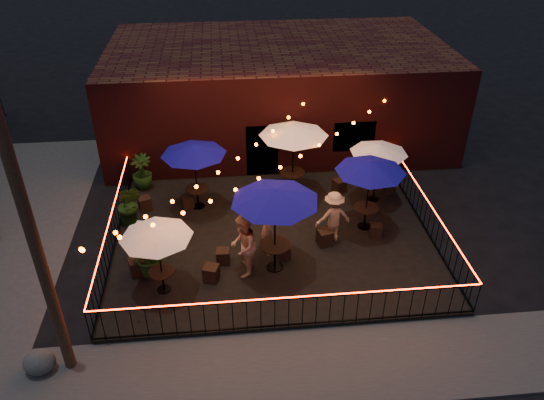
{
  "coord_description": "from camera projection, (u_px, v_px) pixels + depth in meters",
  "views": [
    {
      "loc": [
        -1.4,
        -11.73,
        10.35
      ],
      "look_at": [
        0.01,
        2.43,
        1.25
      ],
      "focal_mm": 35.0,
      "sensor_mm": 36.0,
      "label": 1
    }
  ],
  "objects": [
    {
      "name": "fence_left",
      "position": [
        113.0,
        232.0,
        16.43
      ],
      "size": [
        0.04,
        8.0,
        1.04
      ],
      "rotation": [
        0.0,
        0.0,
        1.57
      ],
      "color": "black",
      "rests_on": "patio"
    },
    {
      "name": "patron_c",
      "position": [
        333.0,
        217.0,
        16.52
      ],
      "size": [
        1.2,
        0.79,
        1.73
      ],
      "primitive_type": "imported",
      "rotation": [
        0.0,
        0.0,
        3.28
      ],
      "color": "#CBA88B",
      "rests_on": "patio"
    },
    {
      "name": "patron_a",
      "position": [
        267.0,
        229.0,
        15.98
      ],
      "size": [
        0.58,
        0.73,
        1.73
      ],
      "primitive_type": "imported",
      "rotation": [
        0.0,
        0.0,
        1.87
      ],
      "color": "beige",
      "rests_on": "patio"
    },
    {
      "name": "cafe_table_1",
      "position": [
        194.0,
        150.0,
        17.4
      ],
      "size": [
        2.44,
        2.44,
        2.41
      ],
      "rotation": [
        0.0,
        0.0,
        0.12
      ],
      "color": "black",
      "rests_on": "patio"
    },
    {
      "name": "potted_shrub_b",
      "position": [
        129.0,
        205.0,
        17.28
      ],
      "size": [
        1.0,
        0.89,
        1.52
      ],
      "primitive_type": "imported",
      "rotation": [
        0.0,
        0.0,
        -0.3
      ],
      "color": "#1D4015",
      "rests_on": "patio"
    },
    {
      "name": "patio",
      "position": [
        273.0,
        238.0,
        17.17
      ],
      "size": [
        10.0,
        8.0,
        0.15
      ],
      "primitive_type": "cube",
      "color": "black",
      "rests_on": "ground"
    },
    {
      "name": "festoon_lights",
      "position": [
        240.0,
        179.0,
        15.51
      ],
      "size": [
        10.02,
        8.72,
        1.32
      ],
      "color": "#FF4A00",
      "rests_on": "ground"
    },
    {
      "name": "sidewalk",
      "position": [
        295.0,
        369.0,
        12.79
      ],
      "size": [
        18.0,
        2.5,
        0.05
      ],
      "primitive_type": "cube",
      "color": "#41403C",
      "rests_on": "ground"
    },
    {
      "name": "ground",
      "position": [
        280.0,
        280.0,
        15.53
      ],
      "size": [
        110.0,
        110.0,
        0.0
      ],
      "primitive_type": "plane",
      "color": "black",
      "rests_on": "ground"
    },
    {
      "name": "bistro_chair_8",
      "position": [
        325.0,
        237.0,
        16.63
      ],
      "size": [
        0.53,
        0.53,
        0.52
      ],
      "primitive_type": "cube",
      "rotation": [
        0.0,
        0.0,
        0.24
      ],
      "color": "black",
      "rests_on": "patio"
    },
    {
      "name": "cafe_table_5",
      "position": [
        379.0,
        149.0,
        17.91
      ],
      "size": [
        2.58,
        2.58,
        2.18
      ],
      "rotation": [
        0.0,
        0.0,
        0.38
      ],
      "color": "black",
      "rests_on": "patio"
    },
    {
      "name": "bistro_chair_5",
      "position": [
        285.0,
        252.0,
        16.11
      ],
      "size": [
        0.35,
        0.35,
        0.4
      ],
      "primitive_type": "cube",
      "rotation": [
        0.0,
        0.0,
        3.19
      ],
      "color": "black",
      "rests_on": "patio"
    },
    {
      "name": "cafe_table_0",
      "position": [
        156.0,
        233.0,
        13.91
      ],
      "size": [
        2.2,
        2.2,
        2.16
      ],
      "rotation": [
        0.0,
        0.0,
        0.13
      ],
      "color": "black",
      "rests_on": "patio"
    },
    {
      "name": "brick_building",
      "position": [
        277.0,
        91.0,
        22.91
      ],
      "size": [
        14.0,
        8.0,
        4.0
      ],
      "color": "#350E0F",
      "rests_on": "ground"
    },
    {
      "name": "utility_pole",
      "position": [
        31.0,
        233.0,
        10.74
      ],
      "size": [
        0.26,
        0.26,
        8.0
      ],
      "primitive_type": "cylinder",
      "color": "#322114",
      "rests_on": "ground"
    },
    {
      "name": "bistro_chair_7",
      "position": [
        305.0,
        200.0,
        18.54
      ],
      "size": [
        0.43,
        0.43,
        0.41
      ],
      "primitive_type": "cube",
      "rotation": [
        0.0,
        0.0,
        3.44
      ],
      "color": "black",
      "rests_on": "patio"
    },
    {
      "name": "boulder",
      "position": [
        39.0,
        362.0,
        12.58
      ],
      "size": [
        0.93,
        0.83,
        0.65
      ],
      "primitive_type": "ellipsoid",
      "rotation": [
        0.0,
        0.0,
        0.17
      ],
      "color": "#42413D",
      "rests_on": "ground"
    },
    {
      "name": "fence_front",
      "position": [
        289.0,
        313.0,
        13.5
      ],
      "size": [
        10.0,
        0.04,
        1.04
      ],
      "color": "black",
      "rests_on": "patio"
    },
    {
      "name": "bistro_chair_3",
      "position": [
        187.0,
        201.0,
        18.45
      ],
      "size": [
        0.49,
        0.49,
        0.45
      ],
      "primitive_type": "cube",
      "rotation": [
        0.0,
        0.0,
        3.48
      ],
      "color": "black",
      "rests_on": "patio"
    },
    {
      "name": "bistro_chair_1",
      "position": [
        211.0,
        273.0,
        15.2
      ],
      "size": [
        0.52,
        0.52,
        0.48
      ],
      "primitive_type": "cube",
      "rotation": [
        0.0,
        0.0,
        2.81
      ],
      "color": "black",
      "rests_on": "patio"
    },
    {
      "name": "potted_shrub_c",
      "position": [
        142.0,
        172.0,
        19.33
      ],
      "size": [
        0.86,
        0.86,
        1.32
      ],
      "primitive_type": "imported",
      "rotation": [
        0.0,
        0.0,
        -0.19
      ],
      "color": "#193E12",
      "rests_on": "patio"
    },
    {
      "name": "patron_b",
      "position": [
        243.0,
        246.0,
        15.05
      ],
      "size": [
        0.92,
        1.08,
        1.98
      ],
      "primitive_type": "imported",
      "rotation": [
        0.0,
        0.0,
        -1.76
      ],
      "color": "tan",
      "rests_on": "patio"
    },
    {
      "name": "potted_shrub_a",
      "position": [
        151.0,
        255.0,
        15.24
      ],
      "size": [
        1.51,
        1.43,
        1.33
      ],
      "primitive_type": "imported",
      "rotation": [
        0.0,
        0.0,
        -0.41
      ],
      "color": "#1C3A11",
      "rests_on": "patio"
    },
    {
      "name": "bistro_chair_11",
      "position": [
        389.0,
        187.0,
        19.25
      ],
      "size": [
        0.39,
        0.39,
        0.44
      ],
      "primitive_type": "cube",
      "rotation": [
        0.0,
        0.0,
        3.19
      ],
      "color": "black",
      "rests_on": "patio"
    },
    {
      "name": "bistro_chair_0",
      "position": [
        137.0,
        267.0,
        15.42
      ],
      "size": [
        0.54,
        0.54,
        0.5
      ],
      "primitive_type": "cube",
      "rotation": [
        0.0,
        0.0,
        0.32
      ],
      "color": "black",
      "rests_on": "patio"
    },
    {
      "name": "bistro_chair_4",
      "position": [
        223.0,
        256.0,
        15.87
      ],
      "size": [
        0.4,
        0.4,
        0.46
      ],
      "primitive_type": "cube",
      "rotation": [
        0.0,
        0.0,
        -0.05
      ],
      "color": "black",
      "rests_on": "patio"
    },
    {
      "name": "fence_right",
      "position": [
        425.0,
        214.0,
        17.27
      ],
      "size": [
        0.04,
        8.0,
        1.04
      ],
      "rotation": [
        0.0,
        0.0,
        1.57
      ],
      "color": "black",
      "rests_on": "patio"
    },
    {
      "name": "bistro_chair_9",
      "position": [
        376.0,
        230.0,
        17.02
      ],
      "size": [
        0.42,
        0.42,
        0.42
      ],
      "primitive_type": "cube",
      "rotation": [
        0.0,
        0.0,
        2.96
      ],
      "color": "black",
      "rests_on": "patio"
    },
    {
      "name": "cafe_table_3",
      "position": [
        294.0,
        131.0,
        18.11
      ],
      "size": [
        2.69,
        2.69,
        2.66
      ],
      "rotation": [
        0.0,
        0.0,
        -0.12
      ],
      "color": "black",
      "rests_on": "patio"
    },
    {
      "name": "cafe_table_2",
      "position": [
        275.0,
        196.0,
        14.45
      ],
      "size": [
        2.98,
        2.98,
        2.75
      ],
      "rotation": [
        0.0,
        0.0,
        0.22
      ],
      "color": "black",
      "rests_on": "patio"
    },
    {
      "name": "bistro_chair_10",
      "position": [
        339.0,
        186.0,
        19.32
      ],
      "size": [
        0.54,
        0.54,
        0.48
      ],
      "primitive_type": "cube",
      "rotation": [
        0.0,
        0.0,
        0.41
      ],
      "color": "black",
      "rests_on": "patio"
    },
    {
      "name": "cooler",
      "position": [
        148.0,
        239.0,
        16.21
      ],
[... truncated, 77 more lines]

